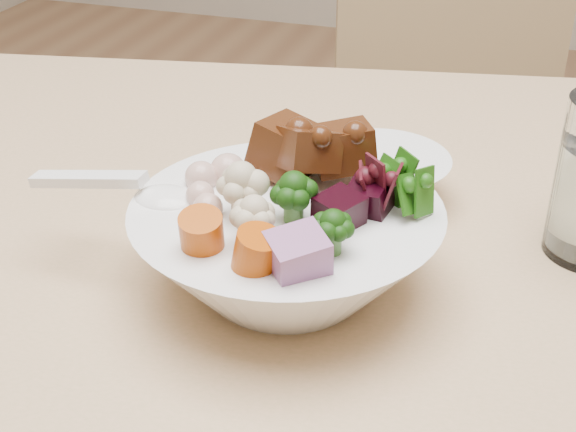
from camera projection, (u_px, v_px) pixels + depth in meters
The scene contains 4 objects.
chair_far at pixel (449, 204), 1.37m from camera, with size 0.49×0.49×0.84m.
food_bowl at pixel (289, 241), 0.61m from camera, with size 0.24×0.24×0.13m.
soup_spoon at pixel (146, 195), 0.61m from camera, with size 0.14×0.04×0.03m.
side_bowl at pixel (379, 178), 0.74m from camera, with size 0.13×0.13×0.04m, color white, non-canonical shape.
Camera 1 is at (0.11, -0.63, 1.14)m, focal length 50.00 mm.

